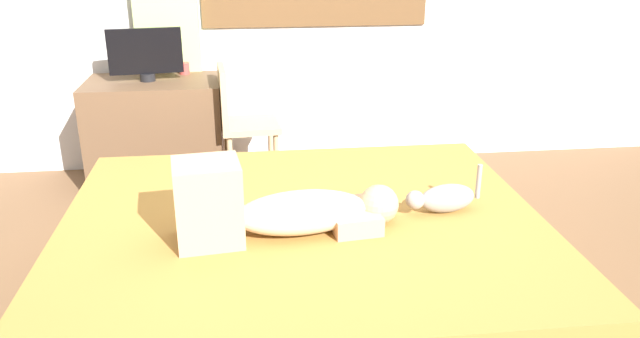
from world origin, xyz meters
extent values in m
plane|color=brown|center=(0.00, 0.00, 0.00)|extent=(16.00, 16.00, 0.00)
cube|color=#997A56|center=(-0.06, 0.06, 0.07)|extent=(2.17, 1.87, 0.14)
cube|color=olive|center=(-0.06, 0.06, 0.32)|extent=(2.10, 1.81, 0.37)
ellipsoid|color=#CCB299|center=(-0.08, -0.06, 0.59)|extent=(0.59, 0.33, 0.17)
sphere|color=tan|center=(0.26, -0.02, 0.59)|extent=(0.17, 0.17, 0.17)
cube|color=tan|center=(-0.46, -0.11, 0.68)|extent=(0.29, 0.27, 0.34)
cube|color=tan|center=(0.14, -0.04, 0.55)|extent=(0.23, 0.30, 0.08)
ellipsoid|color=gray|center=(0.58, 0.05, 0.57)|extent=(0.27, 0.15, 0.13)
sphere|color=gray|center=(0.43, 0.03, 0.58)|extent=(0.08, 0.08, 0.08)
cylinder|color=gray|center=(0.73, 0.07, 0.64)|extent=(0.03, 0.03, 0.16)
cube|color=brown|center=(-0.91, 1.81, 0.37)|extent=(0.90, 0.56, 0.74)
cylinder|color=black|center=(-0.94, 1.81, 0.77)|extent=(0.10, 0.10, 0.05)
cube|color=black|center=(-0.94, 1.81, 0.94)|extent=(0.48, 0.09, 0.30)
cylinder|color=#B23D38|center=(-0.71, 2.00, 0.78)|extent=(0.07, 0.07, 0.08)
cylinder|color=tan|center=(-0.13, 1.79, 0.22)|extent=(0.04, 0.04, 0.44)
cylinder|color=tan|center=(-0.11, 1.49, 0.22)|extent=(0.04, 0.04, 0.44)
cylinder|color=tan|center=(-0.43, 1.77, 0.22)|extent=(0.04, 0.04, 0.44)
cylinder|color=tan|center=(-0.41, 1.46, 0.22)|extent=(0.04, 0.04, 0.44)
cube|color=tan|center=(-0.27, 1.63, 0.46)|extent=(0.41, 0.41, 0.04)
cube|color=tan|center=(-0.44, 1.61, 0.67)|extent=(0.07, 0.38, 0.38)
camera|label=1|loc=(-0.29, -2.42, 1.70)|focal=35.16mm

